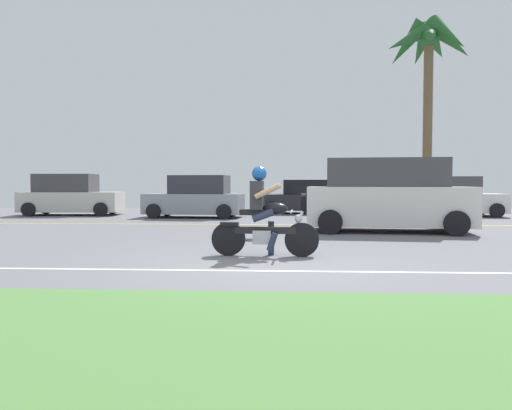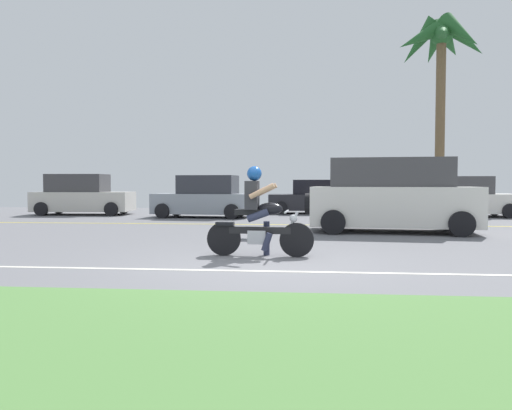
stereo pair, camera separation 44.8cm
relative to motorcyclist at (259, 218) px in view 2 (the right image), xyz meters
name	(u,v)px [view 2 (the right image)]	position (x,y,z in m)	size (l,w,h in m)	color
ground	(274,244)	(0.16, 1.98, -0.71)	(56.00, 30.00, 0.04)	slate
grass_median	(221,348)	(0.16, -5.12, -0.66)	(56.00, 3.80, 0.06)	#548442
lane_line_near	(261,271)	(0.16, -1.54, -0.69)	(50.40, 0.12, 0.01)	silver
lane_line_far	(283,225)	(0.16, 6.85, -0.69)	(50.40, 0.12, 0.01)	yellow
motorcyclist	(259,218)	(0.00, 0.00, 0.00)	(1.95, 0.64, 1.63)	black
suv_nearby	(392,197)	(3.18, 4.79, 0.27)	(4.65, 2.47, 1.99)	white
parked_car_0	(82,196)	(-8.49, 11.15, 0.10)	(4.09, 2.07, 1.70)	beige
parked_car_1	(204,198)	(-3.03, 10.01, 0.06)	(3.83, 2.07, 1.63)	#8C939E
parked_car_2	(315,198)	(1.30, 12.89, 0.00)	(3.90, 1.95, 1.47)	#232328
parked_car_3	(464,198)	(7.17, 11.49, 0.05)	(3.83, 2.18, 1.59)	white
palm_tree_0	(441,48)	(6.84, 13.94, 6.62)	(4.29, 4.30, 8.79)	brown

